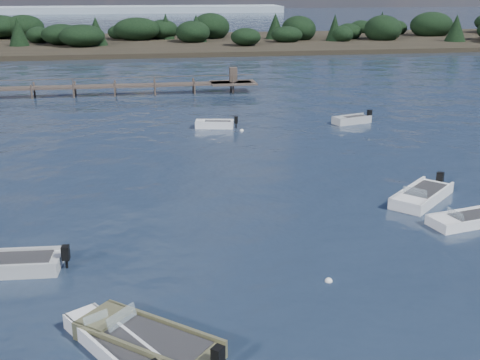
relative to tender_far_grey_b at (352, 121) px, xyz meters
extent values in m
plane|color=#152133|center=(-11.83, 29.03, -0.18)|extent=(400.00, 400.00, 0.00)
cube|color=#A5A9AC|center=(-0.01, 0.00, -0.07)|extent=(3.56, 2.23, 0.77)
cube|color=#A5A9AC|center=(-1.22, -0.37, 0.38)|extent=(1.11, 1.37, 0.15)
cube|color=#2A2A2C|center=(0.24, 0.07, 0.29)|extent=(2.47, 1.67, 0.13)
cube|color=#A5A9AC|center=(0.16, -0.57, 0.38)|extent=(3.21, 1.09, 0.15)
cube|color=#A5A9AC|center=(-0.18, 0.57, 0.38)|extent=(3.21, 1.09, 0.15)
cube|color=black|center=(1.81, 0.55, 0.52)|extent=(0.41, 0.45, 0.61)
cylinder|color=black|center=(1.81, 0.55, -0.01)|extent=(0.14, 0.14, 0.61)
cube|color=white|center=(-11.97, 0.26, -0.07)|extent=(3.35, 1.85, 0.74)
cube|color=white|center=(-13.15, 0.49, 0.36)|extent=(0.96, 1.27, 0.15)
cube|color=#2A2A2C|center=(-11.72, 0.21, 0.27)|extent=(2.31, 1.41, 0.13)
cube|color=white|center=(-12.08, -0.30, 0.36)|extent=(3.14, 0.73, 0.15)
cube|color=white|center=(-11.86, 0.82, 0.36)|extent=(3.14, 0.73, 0.15)
cube|color=black|center=(-10.18, -0.08, 0.49)|extent=(0.36, 0.41, 0.58)
cylinder|color=black|center=(-10.18, -0.08, -0.02)|extent=(0.12, 0.12, 0.58)
cube|color=#6B6A47|center=(-18.02, -31.27, -0.07)|extent=(5.13, 4.76, 0.78)
cube|color=#6B6A47|center=(-19.50, -30.01, 0.39)|extent=(2.04, 2.09, 0.16)
cube|color=#2A2A2C|center=(-17.70, -31.54, 0.30)|extent=(3.63, 3.41, 0.13)
cube|color=#6B6A47|center=(-18.59, -31.94, 0.39)|extent=(3.99, 3.42, 0.16)
cube|color=#6B6A47|center=(-17.45, -30.60, 0.39)|extent=(3.99, 3.42, 0.16)
cube|color=black|center=(-15.88, -33.09, 0.52)|extent=(0.48, 0.49, 0.61)
cube|color=silver|center=(-18.87, -30.54, 0.65)|extent=(1.02, 1.15, 0.47)
cube|color=white|center=(-2.58, -19.23, -0.07)|extent=(4.86, 4.70, 0.76)
cube|color=white|center=(-3.95, -20.50, 0.38)|extent=(2.00, 2.03, 0.15)
cube|color=#2A2A2C|center=(-2.29, -18.96, 0.29)|extent=(3.46, 3.36, 0.13)
cube|color=white|center=(-1.99, -19.86, 0.38)|extent=(3.69, 3.44, 0.15)
cube|color=white|center=(-3.16, -18.60, 0.38)|extent=(3.69, 3.44, 0.15)
cube|color=black|center=(-0.60, -17.40, 0.51)|extent=(0.48, 0.48, 0.60)
cylinder|color=black|center=(-0.60, -17.40, -0.02)|extent=(0.15, 0.15, 0.60)
cube|color=silver|center=(-3.37, -19.97, 0.64)|extent=(1.03, 1.10, 0.46)
cube|color=white|center=(-1.69, -22.82, -0.09)|extent=(4.53, 2.49, 0.63)
cube|color=white|center=(-3.28, -23.17, 0.27)|extent=(1.31, 1.63, 0.13)
cube|color=#2A2A2C|center=(-1.35, -22.75, 0.20)|extent=(3.12, 1.88, 0.11)
cube|color=white|center=(-1.85, -22.09, 0.27)|extent=(4.21, 1.02, 0.13)
cube|color=silver|center=(-2.61, -23.02, 0.49)|extent=(0.38, 1.16, 0.37)
cube|color=white|center=(-19.21, -31.19, -0.08)|extent=(3.52, 4.58, 0.68)
cube|color=white|center=(-20.14, -29.70, 0.31)|extent=(1.55, 1.54, 0.14)
cube|color=#2A2A2C|center=(-19.02, -31.50, 0.24)|extent=(2.52, 3.19, 0.12)
cube|color=white|center=(-19.70, -31.49, 0.31)|extent=(2.54, 3.97, 0.14)
cube|color=white|center=(-18.72, -30.88, 0.31)|extent=(2.54, 3.97, 0.14)
cube|color=silver|center=(-19.75, -30.33, 0.55)|extent=(0.85, 0.61, 0.41)
cube|color=#A5A9AC|center=(-24.01, -24.53, -0.07)|extent=(4.85, 2.09, 0.79)
cube|color=#2A2A2C|center=(-23.63, -24.55, 0.31)|extent=(3.31, 1.64, 0.14)
cube|color=#A5A9AC|center=(-23.96, -23.70, 0.40)|extent=(4.76, 0.41, 0.16)
cube|color=black|center=(-21.39, -24.69, 0.53)|extent=(0.34, 0.40, 0.62)
cylinder|color=black|center=(-21.39, -24.69, -0.01)|extent=(0.12, 0.12, 0.62)
sphere|color=white|center=(-9.89, -1.28, -0.18)|extent=(0.32, 0.32, 0.32)
sphere|color=white|center=(-10.61, -27.67, -0.18)|extent=(0.32, 0.32, 0.32)
cube|color=#4C4037|center=(-7.83, 17.03, 0.82)|extent=(5.00, 3.20, 0.18)
cube|color=#4C4037|center=(-7.83, 17.03, 1.72)|extent=(0.80, 0.80, 1.60)
cylinder|color=#4C4037|center=(-29.30, 16.18, 0.22)|extent=(0.20, 0.20, 2.20)
cylinder|color=#4C4037|center=(-29.30, 17.89, 0.22)|extent=(0.20, 0.20, 2.20)
cylinder|color=#4C4037|center=(-25.03, 16.18, 0.22)|extent=(0.20, 0.20, 2.20)
cylinder|color=#4C4037|center=(-25.03, 17.89, 0.22)|extent=(0.20, 0.20, 2.20)
cylinder|color=#4C4037|center=(-20.77, 16.18, 0.22)|extent=(0.20, 0.20, 2.20)
cylinder|color=#4C4037|center=(-20.77, 17.89, 0.22)|extent=(0.20, 0.20, 2.20)
cylinder|color=#4C4037|center=(-16.50, 16.18, 0.22)|extent=(0.20, 0.20, 2.20)
cylinder|color=#4C4037|center=(-16.50, 17.89, 0.22)|extent=(0.20, 0.20, 2.20)
cylinder|color=#4C4037|center=(-12.23, 16.18, 0.22)|extent=(0.20, 0.20, 2.20)
cylinder|color=#4C4037|center=(-12.23, 17.89, 0.22)|extent=(0.20, 0.20, 2.20)
cylinder|color=#4C4037|center=(-7.97, 16.18, 0.22)|extent=(0.20, 0.20, 2.20)
cylinder|color=#4C4037|center=(-7.97, 17.89, 0.22)|extent=(0.20, 0.20, 2.20)
cube|color=black|center=(13.17, 69.03, -0.18)|extent=(190.00, 40.00, 1.60)
ellipsoid|color=black|center=(13.17, 69.03, 2.62)|extent=(180.50, 36.00, 4.40)
camera|label=1|loc=(-17.75, -48.96, 11.56)|focal=45.00mm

